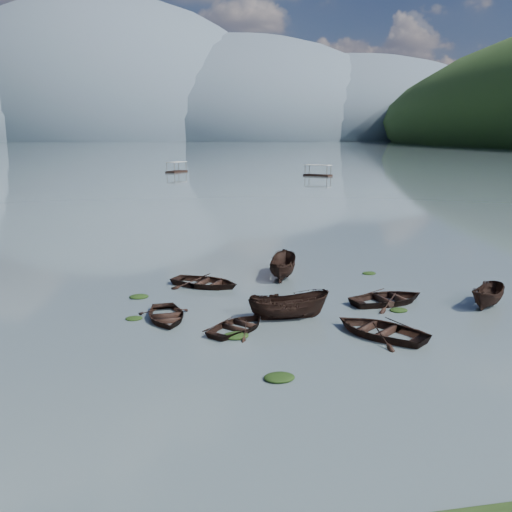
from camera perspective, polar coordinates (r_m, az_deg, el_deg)
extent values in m
plane|color=#4F5E63|center=(25.55, 5.09, -10.01)|extent=(2400.00, 2400.00, 0.00)
ellipsoid|color=#475666|center=(924.33, -14.32, 11.21)|extent=(520.00, 520.00, 340.00)
ellipsoid|color=#475666|center=(934.36, -1.73, 11.58)|extent=(520.00, 520.00, 260.00)
ellipsoid|color=#475666|center=(978.87, 8.95, 11.47)|extent=(520.00, 520.00, 220.00)
imported|color=black|center=(30.65, -8.99, -6.29)|extent=(3.10, 4.16, 0.83)
imported|color=black|center=(28.75, -1.76, -7.39)|extent=(4.63, 4.57, 0.79)
imported|color=black|center=(30.47, 3.29, -6.26)|extent=(4.39, 1.73, 1.68)
imported|color=black|center=(28.68, 12.30, -7.73)|extent=(5.57, 5.82, 0.98)
imported|color=black|center=(33.99, 13.06, -4.61)|extent=(5.18, 4.15, 0.96)
imported|color=black|center=(35.18, 22.15, -4.64)|extent=(3.70, 3.58, 1.45)
imported|color=black|center=(36.82, -5.11, -3.03)|extent=(5.61, 5.30, 0.95)
imported|color=black|center=(39.03, 2.63, -2.12)|extent=(3.09, 4.80, 1.73)
ellipsoid|color=black|center=(27.77, -2.03, -8.12)|extent=(1.26, 1.03, 0.27)
ellipsoid|color=black|center=(31.01, -12.10, -6.19)|extent=(0.91, 0.73, 0.20)
ellipsoid|color=black|center=(23.33, 2.35, -12.21)|extent=(1.26, 1.01, 0.27)
ellipsoid|color=black|center=(31.60, 1.10, -5.57)|extent=(1.01, 0.85, 0.22)
ellipsoid|color=black|center=(32.65, 14.07, -5.35)|extent=(1.02, 0.81, 0.21)
ellipsoid|color=black|center=(34.90, -11.62, -4.10)|extent=(1.15, 0.93, 0.24)
ellipsoid|color=black|center=(32.38, 4.30, -5.16)|extent=(0.85, 0.70, 0.18)
ellipsoid|color=black|center=(40.64, 11.25, -1.77)|extent=(0.97, 0.78, 0.21)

